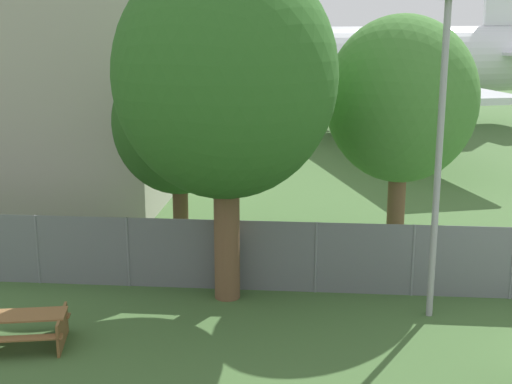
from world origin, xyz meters
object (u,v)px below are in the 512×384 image
at_px(picnic_bench_near_cabin, 21,326).
at_px(airplane, 314,64).
at_px(tree_near_hangar, 178,123).
at_px(tree_left_of_cabin, 225,77).
at_px(tree_behind_benches, 401,100).

bearing_deg(picnic_bench_near_cabin, airplane, 78.91).
bearing_deg(picnic_bench_near_cabin, tree_near_hangar, 73.54).
distance_m(picnic_bench_near_cabin, tree_left_of_cabin, 7.51).
distance_m(picnic_bench_near_cabin, tree_near_hangar, 8.48).
relative_size(airplane, picnic_bench_near_cabin, 18.00).
height_order(airplane, picnic_bench_near_cabin, airplane).
distance_m(airplane, picnic_bench_near_cabin, 31.93).
xyz_separation_m(airplane, tree_left_of_cabin, (-1.88, -27.83, 1.39)).
xyz_separation_m(picnic_bench_near_cabin, tree_near_hangar, (2.18, 7.40, 3.53)).
bearing_deg(picnic_bench_near_cabin, tree_behind_benches, 37.38).
bearing_deg(picnic_bench_near_cabin, tree_left_of_cabin, 37.82).
relative_size(picnic_bench_near_cabin, tree_near_hangar, 0.35).
bearing_deg(tree_left_of_cabin, airplane, 86.14).
height_order(picnic_bench_near_cabin, tree_near_hangar, tree_near_hangar).
bearing_deg(tree_near_hangar, airplane, 80.64).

